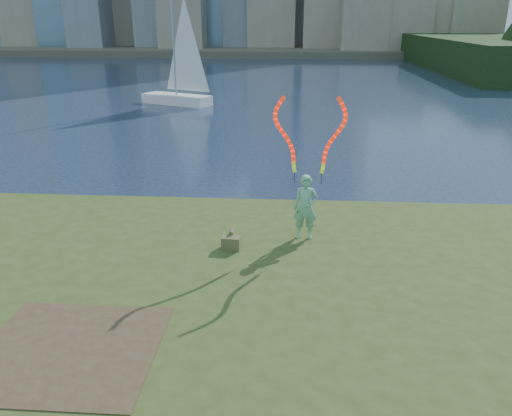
{
  "coord_description": "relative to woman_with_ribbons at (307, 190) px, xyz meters",
  "views": [
    {
      "loc": [
        1.71,
        -10.52,
        6.49
      ],
      "look_at": [
        0.94,
        1.0,
        2.06
      ],
      "focal_mm": 35.0,
      "sensor_mm": 36.0,
      "label": 1
    }
  ],
  "objects": [
    {
      "name": "canvas_bag",
      "position": [
        -1.95,
        -0.82,
        -1.21
      ],
      "size": [
        0.5,
        0.57,
        0.45
      ],
      "rotation": [
        0.0,
        0.0,
        -0.08
      ],
      "color": "#505429",
      "rests_on": "grassy_knoll"
    },
    {
      "name": "ground",
      "position": [
        -2.22,
        -2.1,
        -2.19
      ],
      "size": [
        320.0,
        320.0,
        0.0
      ],
      "primitive_type": "plane",
      "color": "#19263F",
      "rests_on": "ground"
    },
    {
      "name": "dirt_patch",
      "position": [
        -4.42,
        -5.3,
        -1.38
      ],
      "size": [
        3.2,
        3.0,
        0.02
      ],
      "primitive_type": "cube",
      "color": "#47331E",
      "rests_on": "grassy_knoll"
    },
    {
      "name": "far_shore",
      "position": [
        -2.22,
        92.9,
        -1.59
      ],
      "size": [
        320.0,
        40.0,
        1.2
      ],
      "primitive_type": "cube",
      "color": "#514C3C",
      "rests_on": "ground"
    },
    {
      "name": "woman_with_ribbons",
      "position": [
        0.0,
        0.0,
        0.0
      ],
      "size": [
        2.11,
        0.48,
        4.16
      ],
      "rotation": [
        0.0,
        0.0,
        -0.08
      ],
      "color": "#157E41",
      "rests_on": "grassy_knoll"
    },
    {
      "name": "grassy_knoll",
      "position": [
        -2.22,
        -4.39,
        -1.85
      ],
      "size": [
        20.0,
        18.0,
        0.8
      ],
      "color": "#374619",
      "rests_on": "ground"
    },
    {
      "name": "sailboat",
      "position": [
        -9.18,
        26.82,
        -0.62
      ],
      "size": [
        5.91,
        4.04,
        9.13
      ],
      "rotation": [
        0.0,
        0.0,
        -0.44
      ],
      "color": "white",
      "rests_on": "ground"
    }
  ]
}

